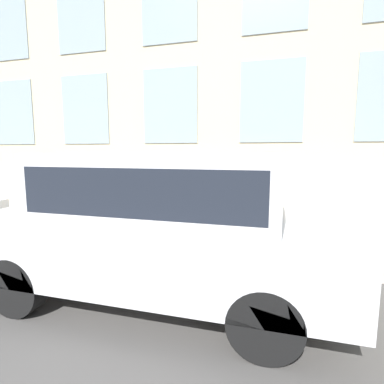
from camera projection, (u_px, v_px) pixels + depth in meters
The scene contains 6 objects.
ground_plane at pixel (183, 262), 5.37m from camera, with size 80.00×80.00×0.00m, color #514F4C.
sidewalk at pixel (204, 235), 6.88m from camera, with size 3.19×60.00×0.14m.
building_facade at pixel (221, 6), 7.78m from camera, with size 0.33×40.00×11.49m.
fire_hydrant at pixel (209, 228), 5.83m from camera, with size 0.28×0.40×0.71m.
person at pixel (176, 194), 6.11m from camera, with size 0.39×0.26×1.60m.
parked_truck_silver_near at pixel (161, 218), 3.97m from camera, with size 2.05×4.72×1.96m.
Camera 1 is at (-4.91, -1.57, 1.98)m, focal length 28.00 mm.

